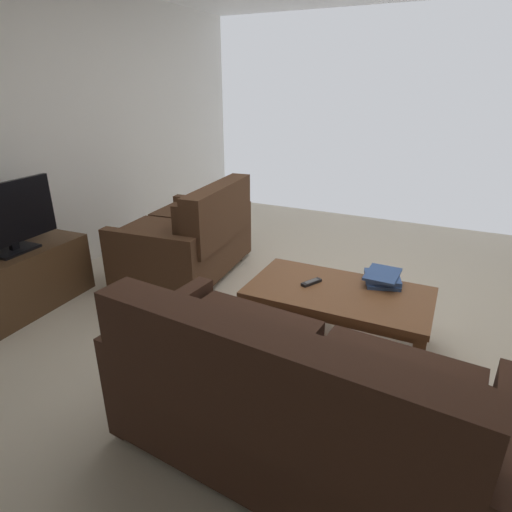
{
  "coord_description": "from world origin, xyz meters",
  "views": [
    {
      "loc": [
        -0.7,
        2.68,
        1.68
      ],
      "look_at": [
        0.24,
        0.73,
        0.79
      ],
      "focal_mm": 29.43,
      "sensor_mm": 36.0,
      "label": 1
    }
  ],
  "objects_px": {
    "sofa_main": "(292,402)",
    "tv_remote": "(311,282)",
    "loveseat_near": "(191,238)",
    "coffee_table": "(338,298)",
    "flat_tv": "(7,217)",
    "book_stack": "(382,278)",
    "tv_stand": "(22,281)"
  },
  "relations": [
    {
      "from": "tv_remote",
      "to": "loveseat_near",
      "type": "bearing_deg",
      "value": -21.32
    },
    {
      "from": "loveseat_near",
      "to": "coffee_table",
      "type": "height_order",
      "value": "loveseat_near"
    },
    {
      "from": "book_stack",
      "to": "sofa_main",
      "type": "bearing_deg",
      "value": 83.78
    },
    {
      "from": "loveseat_near",
      "to": "tv_remote",
      "type": "bearing_deg",
      "value": 158.68
    },
    {
      "from": "sofa_main",
      "to": "coffee_table",
      "type": "bearing_deg",
      "value": -85.28
    },
    {
      "from": "coffee_table",
      "to": "sofa_main",
      "type": "bearing_deg",
      "value": 94.72
    },
    {
      "from": "loveseat_near",
      "to": "coffee_table",
      "type": "xyz_separation_m",
      "value": [
        -1.54,
        0.54,
        -0.02
      ]
    },
    {
      "from": "coffee_table",
      "to": "book_stack",
      "type": "distance_m",
      "value": 0.35
    },
    {
      "from": "flat_tv",
      "to": "tv_remote",
      "type": "xyz_separation_m",
      "value": [
        -2.16,
        -0.62,
        -0.35
      ]
    },
    {
      "from": "sofa_main",
      "to": "flat_tv",
      "type": "bearing_deg",
      "value": -11.21
    },
    {
      "from": "sofa_main",
      "to": "book_stack",
      "type": "distance_m",
      "value": 1.34
    },
    {
      "from": "flat_tv",
      "to": "book_stack",
      "type": "height_order",
      "value": "flat_tv"
    },
    {
      "from": "loveseat_near",
      "to": "coffee_table",
      "type": "bearing_deg",
      "value": 160.78
    },
    {
      "from": "loveseat_near",
      "to": "sofa_main",
      "type": "bearing_deg",
      "value": 135.02
    },
    {
      "from": "coffee_table",
      "to": "flat_tv",
      "type": "xyz_separation_m",
      "value": [
        2.36,
        0.61,
        0.42
      ]
    },
    {
      "from": "loveseat_near",
      "to": "flat_tv",
      "type": "bearing_deg",
      "value": 54.45
    },
    {
      "from": "sofa_main",
      "to": "tv_stand",
      "type": "bearing_deg",
      "value": -11.18
    },
    {
      "from": "loveseat_near",
      "to": "coffee_table",
      "type": "distance_m",
      "value": 1.63
    },
    {
      "from": "coffee_table",
      "to": "tv_stand",
      "type": "height_order",
      "value": "tv_stand"
    },
    {
      "from": "tv_stand",
      "to": "flat_tv",
      "type": "height_order",
      "value": "flat_tv"
    },
    {
      "from": "sofa_main",
      "to": "book_stack",
      "type": "xyz_separation_m",
      "value": [
        -0.15,
        -1.33,
        0.07
      ]
    },
    {
      "from": "sofa_main",
      "to": "loveseat_near",
      "type": "bearing_deg",
      "value": -44.98
    },
    {
      "from": "book_stack",
      "to": "tv_remote",
      "type": "distance_m",
      "value": 0.49
    },
    {
      "from": "loveseat_near",
      "to": "flat_tv",
      "type": "relative_size",
      "value": 1.67
    },
    {
      "from": "book_stack",
      "to": "flat_tv",
      "type": "bearing_deg",
      "value": 18.1
    },
    {
      "from": "loveseat_near",
      "to": "tv_remote",
      "type": "relative_size",
      "value": 8.23
    },
    {
      "from": "sofa_main",
      "to": "tv_remote",
      "type": "bearing_deg",
      "value": -75.45
    },
    {
      "from": "sofa_main",
      "to": "book_stack",
      "type": "height_order",
      "value": "sofa_main"
    },
    {
      "from": "flat_tv",
      "to": "book_stack",
      "type": "xyz_separation_m",
      "value": [
        -2.6,
        -0.85,
        -0.32
      ]
    },
    {
      "from": "sofa_main",
      "to": "flat_tv",
      "type": "xyz_separation_m",
      "value": [
        2.45,
        -0.49,
        0.39
      ]
    },
    {
      "from": "loveseat_near",
      "to": "book_stack",
      "type": "distance_m",
      "value": 1.8
    },
    {
      "from": "flat_tv",
      "to": "sofa_main",
      "type": "bearing_deg",
      "value": 168.79
    }
  ]
}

